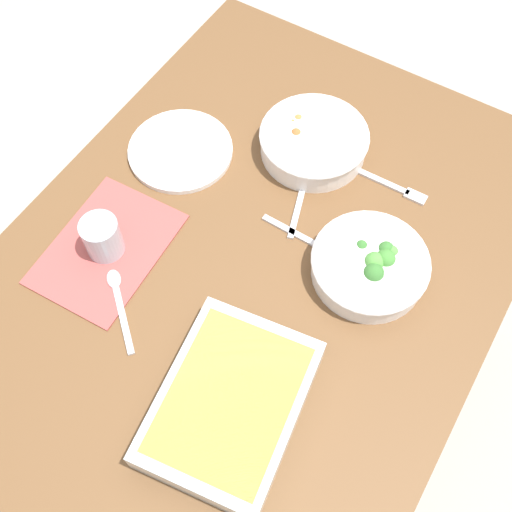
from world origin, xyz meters
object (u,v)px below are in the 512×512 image
spoon_by_broccoli (313,243)px  fork_on_table (392,186)px  side_plate (180,151)px  stew_bowl (314,141)px  spoon_by_stew (302,192)px  baking_dish (230,403)px  drink_cup (103,239)px  spoon_spare (118,298)px  broccoli_bowl (370,265)px

spoon_by_broccoli → fork_on_table: bearing=161.1°
side_plate → fork_on_table: bearing=110.1°
stew_bowl → spoon_by_stew: size_ratio=1.32×
stew_bowl → fork_on_table: (-0.00, 0.18, -0.03)m
stew_bowl → fork_on_table: stew_bowl is taller
baking_dish → spoon_by_broccoli: size_ratio=1.88×
drink_cup → spoon_by_stew: (-0.31, 0.25, -0.03)m
stew_bowl → baking_dish: bearing=15.5°
spoon_by_broccoli → spoon_spare: size_ratio=1.21×
spoon_by_broccoli → stew_bowl: bearing=-150.5°
drink_cup → fork_on_table: drink_cup is taller
broccoli_bowl → spoon_by_stew: size_ratio=1.27×
baking_dish → spoon_spare: baking_dish is taller
side_plate → spoon_by_stew: bearing=99.2°
stew_bowl → spoon_by_stew: (0.11, 0.03, -0.03)m
stew_bowl → baking_dish: (0.55, 0.15, 0.00)m
stew_bowl → spoon_by_broccoli: (0.20, 0.11, -0.03)m
baking_dish → stew_bowl: bearing=-164.5°
drink_cup → fork_on_table: bearing=136.5°
stew_bowl → side_plate: stew_bowl is taller
broccoli_bowl → baking_dish: size_ratio=0.67×
drink_cup → side_plate: (-0.27, -0.02, -0.03)m
baking_dish → fork_on_table: size_ratio=1.86×
spoon_by_stew → spoon_by_broccoli: (0.09, 0.08, 0.00)m
drink_cup → spoon_by_broccoli: (-0.22, 0.33, -0.03)m
baking_dish → side_plate: bearing=-136.2°
stew_bowl → spoon_by_broccoli: size_ratio=1.30×
stew_bowl → baking_dish: size_ratio=0.69×
drink_cup → stew_bowl: bearing=152.5°
spoon_spare → drink_cup: bearing=-130.5°
side_plate → spoon_spare: 0.36m
spoon_by_stew → fork_on_table: size_ratio=0.97×
spoon_by_broccoli → spoon_spare: 0.38m
stew_bowl → drink_cup: (0.42, -0.22, 0.01)m
drink_cup → spoon_spare: drink_cup is taller
stew_bowl → spoon_by_stew: bearing=18.2°
broccoli_bowl → drink_cup: (0.22, -0.45, 0.01)m
broccoli_bowl → stew_bowl: bearing=-131.0°
spoon_by_broccoli → baking_dish: bearing=6.6°
drink_cup → side_plate: drink_cup is taller
spoon_spare → fork_on_table: spoon_spare is taller
stew_bowl → side_plate: 0.28m
broccoli_bowl → fork_on_table: size_ratio=1.24×
drink_cup → spoon_by_broccoli: size_ratio=0.48×
fork_on_table → spoon_by_stew: bearing=-53.5°
side_plate → fork_on_table: side_plate is taller
drink_cup → spoon_spare: (0.07, 0.09, -0.03)m
stew_bowl → spoon_by_stew: stew_bowl is taller
drink_cup → baking_dish: bearing=69.9°
spoon_spare → fork_on_table: bearing=147.5°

